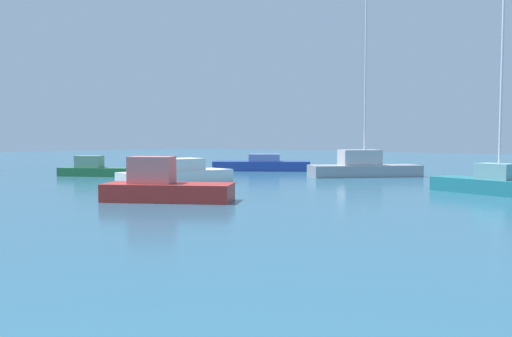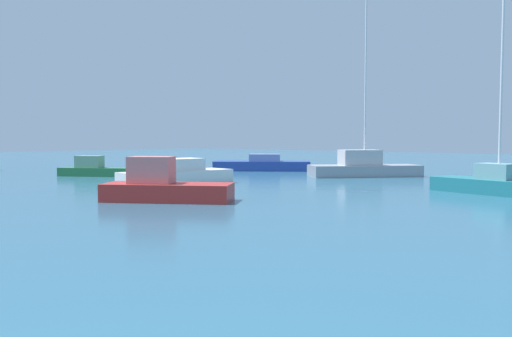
# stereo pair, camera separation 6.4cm
# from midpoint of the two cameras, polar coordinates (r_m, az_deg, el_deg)

# --- Properties ---
(water) EXTENTS (160.00, 160.00, 0.00)m
(water) POSITION_cam_midpoint_polar(r_m,az_deg,el_deg) (28.69, -17.56, -2.23)
(water) COLOR #285670
(water) RESTS_ON ground
(sailboat_teal_outer_mooring) EXTENTS (3.33, 6.71, 10.02)m
(sailboat_teal_outer_mooring) POSITION_cam_midpoint_polar(r_m,az_deg,el_deg) (27.58, 25.35, -1.50)
(sailboat_teal_outer_mooring) COLOR #1E707A
(sailboat_teal_outer_mooring) RESTS_ON water
(motorboat_green_center_channel) EXTENTS (3.88, 5.16, 1.47)m
(motorboat_green_center_channel) POSITION_cam_midpoint_polar(r_m,az_deg,el_deg) (38.77, -17.53, -0.06)
(motorboat_green_center_channel) COLOR #28703D
(motorboat_green_center_channel) RESTS_ON water
(motorboat_white_distant_east) EXTENTS (6.99, 2.81, 1.55)m
(motorboat_white_distant_east) POSITION_cam_midpoint_polar(r_m,az_deg,el_deg) (30.35, -8.62, -0.75)
(motorboat_white_distant_east) COLOR white
(motorboat_white_distant_east) RESTS_ON water
(motorboat_blue_near_pier) EXTENTS (6.89, 7.87, 1.40)m
(motorboat_blue_near_pier) POSITION_cam_midpoint_polar(r_m,az_deg,el_deg) (43.34, 0.75, 0.43)
(motorboat_blue_near_pier) COLOR #233D93
(motorboat_blue_near_pier) RESTS_ON water
(sailboat_grey_inner_mooring) EXTENTS (7.59, 7.00, 12.88)m
(sailboat_grey_inner_mooring) POSITION_cam_midpoint_polar(r_m,az_deg,el_deg) (37.46, 11.86, 0.20)
(sailboat_grey_inner_mooring) COLOR gray
(sailboat_grey_inner_mooring) RESTS_ON water
(motorboat_red_far_right) EXTENTS (4.65, 5.66, 1.94)m
(motorboat_red_far_right) POSITION_cam_midpoint_polar(r_m,az_deg,el_deg) (22.64, -10.10, -2.01)
(motorboat_red_far_right) COLOR #B22823
(motorboat_red_far_right) RESTS_ON water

